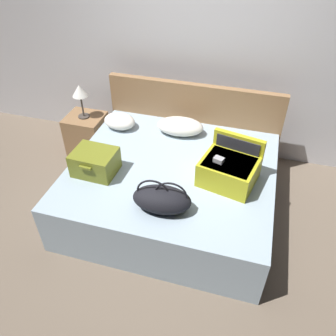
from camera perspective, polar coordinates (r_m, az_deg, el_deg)
name	(u,v)px	position (r m, az deg, el deg)	size (l,w,h in m)	color
ground_plane	(160,234)	(3.42, -1.27, -11.02)	(12.00, 12.00, 0.00)	#6B5B4C
back_wall	(203,45)	(4.02, 5.83, 19.72)	(8.00, 0.10, 2.60)	silver
bed	(172,188)	(3.49, 0.61, -3.35)	(1.97, 1.77, 0.53)	#99ADBC
headboard	(193,123)	(4.08, 4.18, 7.53)	(2.01, 0.08, 0.99)	olive
hard_case_large	(229,168)	(3.13, 10.22, -0.08)	(0.56, 0.53, 0.39)	gold
hard_case_medium	(95,162)	(3.27, -12.10, 1.00)	(0.41, 0.35, 0.23)	olive
duffel_bag	(162,199)	(2.83, -1.03, -5.20)	(0.51, 0.31, 0.31)	black
pillow_near_headboard	(180,126)	(3.76, 2.03, 6.97)	(0.51, 0.29, 0.18)	white
pillow_center_head	(120,121)	(3.91, -8.10, 7.76)	(0.36, 0.28, 0.16)	white
nightstand	(87,135)	(4.36, -13.31, 5.31)	(0.44, 0.40, 0.53)	olive
table_lamp	(80,93)	(4.08, -14.52, 12.11)	(0.18, 0.18, 0.41)	#3F3833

